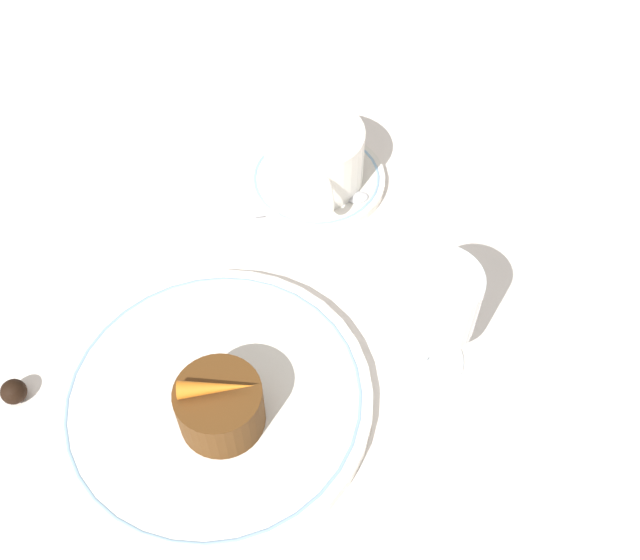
{
  "coord_description": "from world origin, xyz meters",
  "views": [
    {
      "loc": [
        0.31,
        0.01,
        0.55
      ],
      "look_at": [
        -0.06,
        0.09,
        0.04
      ],
      "focal_mm": 42.0,
      "sensor_mm": 36.0,
      "label": 1
    }
  ],
  "objects_px": {
    "dinner_plate": "(215,399)",
    "coffee_cup": "(314,154)",
    "fork": "(213,238)",
    "dessert_cake": "(220,406)",
    "wine_glass": "(435,307)"
  },
  "relations": [
    {
      "from": "wine_glass",
      "to": "coffee_cup",
      "type": "bearing_deg",
      "value": -168.2
    },
    {
      "from": "dinner_plate",
      "to": "coffee_cup",
      "type": "distance_m",
      "value": 0.26
    },
    {
      "from": "coffee_cup",
      "to": "fork",
      "type": "distance_m",
      "value": 0.13
    },
    {
      "from": "coffee_cup",
      "to": "wine_glass",
      "type": "xyz_separation_m",
      "value": [
        0.22,
        0.05,
        0.04
      ]
    },
    {
      "from": "dessert_cake",
      "to": "dinner_plate",
      "type": "bearing_deg",
      "value": -170.22
    },
    {
      "from": "dinner_plate",
      "to": "coffee_cup",
      "type": "bearing_deg",
      "value": 149.78
    },
    {
      "from": "fork",
      "to": "dessert_cake",
      "type": "height_order",
      "value": "dessert_cake"
    },
    {
      "from": "wine_glass",
      "to": "fork",
      "type": "relative_size",
      "value": 0.62
    },
    {
      "from": "dinner_plate",
      "to": "fork",
      "type": "relative_size",
      "value": 1.34
    },
    {
      "from": "dessert_cake",
      "to": "coffee_cup",
      "type": "bearing_deg",
      "value": 152.76
    },
    {
      "from": "dinner_plate",
      "to": "wine_glass",
      "type": "bearing_deg",
      "value": 90.93
    },
    {
      "from": "coffee_cup",
      "to": "wine_glass",
      "type": "height_order",
      "value": "wine_glass"
    },
    {
      "from": "fork",
      "to": "wine_glass",
      "type": "bearing_deg",
      "value": 42.48
    },
    {
      "from": "dinner_plate",
      "to": "fork",
      "type": "xyz_separation_m",
      "value": [
        -0.17,
        0.02,
        -0.01
      ]
    },
    {
      "from": "wine_glass",
      "to": "fork",
      "type": "bearing_deg",
      "value": -137.52
    }
  ]
}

